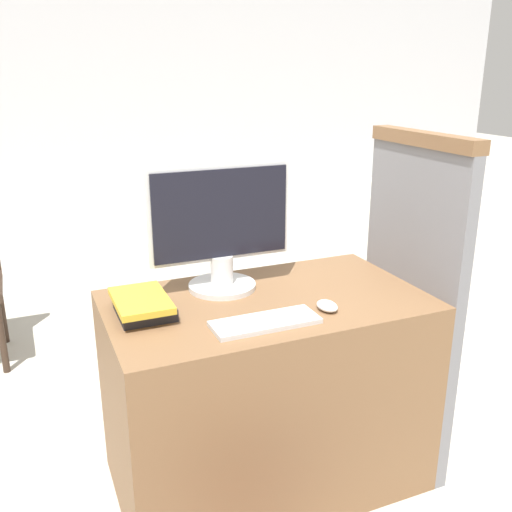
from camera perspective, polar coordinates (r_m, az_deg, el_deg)
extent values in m
cube|color=silver|center=(7.12, -17.53, 16.36)|extent=(12.00, 0.06, 2.80)
cube|color=brown|center=(2.21, 1.01, -13.44)|extent=(1.13, 0.66, 0.76)
cube|color=slate|center=(2.33, 15.07, -5.19)|extent=(0.05, 0.55, 1.27)
cube|color=brown|center=(2.16, 16.53, 11.16)|extent=(0.07, 0.55, 0.05)
cylinder|color=silver|center=(2.13, -3.40, -3.00)|extent=(0.25, 0.25, 0.02)
cylinder|color=silver|center=(2.11, -3.44, -1.39)|extent=(0.08, 0.08, 0.11)
cube|color=silver|center=(2.05, -3.59, 4.29)|extent=(0.53, 0.01, 0.35)
cube|color=black|center=(2.05, -3.55, 4.26)|extent=(0.50, 0.02, 0.32)
cube|color=silver|center=(1.84, 0.93, -6.64)|extent=(0.35, 0.13, 0.02)
ellipsoid|color=white|center=(1.96, 7.13, -4.97)|extent=(0.06, 0.09, 0.03)
cube|color=#232328|center=(1.94, -11.06, -5.21)|extent=(0.18, 0.20, 0.04)
cube|color=gold|center=(1.93, -11.44, -4.36)|extent=(0.17, 0.27, 0.02)
cylinder|color=#38281E|center=(3.29, -24.07, -7.46)|extent=(0.04, 0.04, 0.40)
cylinder|color=#38281E|center=(3.64, -24.07, -5.00)|extent=(0.04, 0.04, 0.40)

